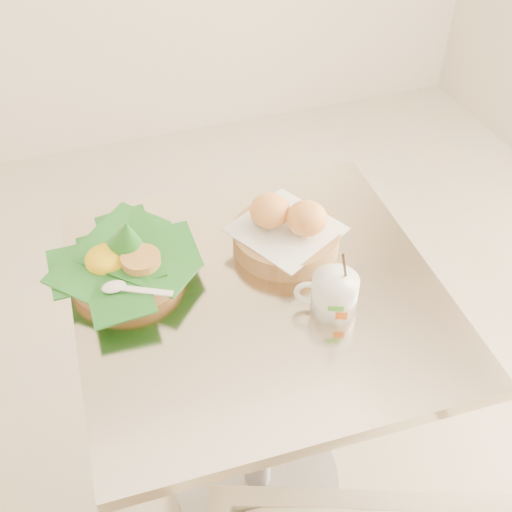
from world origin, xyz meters
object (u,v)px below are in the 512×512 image
object	(u,v)px
bread_basket	(287,231)
rice_basket	(124,259)
cafe_table	(258,360)
coffee_mug	(333,293)

from	to	relation	value
bread_basket	rice_basket	bearing A→B (deg)	175.79
cafe_table	rice_basket	distance (m)	0.37
coffee_mug	cafe_table	bearing A→B (deg)	141.59
rice_basket	bread_basket	distance (m)	0.33
cafe_table	rice_basket	size ratio (longest dim) A/B	2.62
bread_basket	coffee_mug	xyz separation A→B (m)	(0.02, -0.19, -0.00)
bread_basket	cafe_table	bearing A→B (deg)	-133.81
cafe_table	coffee_mug	world-z (taller)	coffee_mug
rice_basket	bread_basket	xyz separation A→B (m)	(0.33, -0.02, 0.00)
rice_basket	bread_basket	bearing A→B (deg)	-4.21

